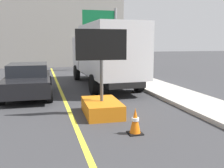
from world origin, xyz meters
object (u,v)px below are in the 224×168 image
(pickup_car, at_px, (28,80))
(highway_guide_sign, at_px, (106,28))
(traffic_cone_mid_lane, at_px, (135,121))
(box_truck, at_px, (105,53))
(arrow_board_trailer, at_px, (102,100))

(pickup_car, distance_m, highway_guide_sign, 10.97)
(pickup_car, height_order, traffic_cone_mid_lane, pickup_car)
(box_truck, xyz_separation_m, traffic_cone_mid_lane, (-1.01, -7.26, -1.41))
(box_truck, xyz_separation_m, pickup_car, (-3.80, -1.54, -1.05))
(arrow_board_trailer, height_order, highway_guide_sign, highway_guide_sign)
(pickup_car, distance_m, traffic_cone_mid_lane, 6.38)
(arrow_board_trailer, height_order, pickup_car, arrow_board_trailer)
(traffic_cone_mid_lane, bearing_deg, highway_guide_sign, 78.66)
(traffic_cone_mid_lane, bearing_deg, box_truck, 82.10)
(arrow_board_trailer, xyz_separation_m, highway_guide_sign, (3.36, 12.72, 2.94))
(pickup_car, relative_size, traffic_cone_mid_lane, 6.77)
(box_truck, distance_m, highway_guide_sign, 7.84)
(box_truck, bearing_deg, highway_guide_sign, 75.37)
(highway_guide_sign, bearing_deg, box_truck, -104.63)
(highway_guide_sign, bearing_deg, arrow_board_trailer, -104.77)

